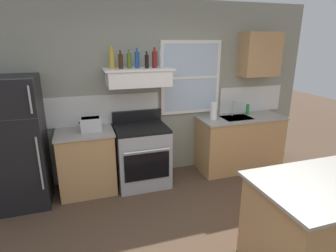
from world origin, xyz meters
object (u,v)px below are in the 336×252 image
Objects in this scene: bottle_red_label_wine at (155,59)px; paper_towel_roll at (214,111)px; toaster at (91,124)px; bottle_clear_tall at (161,58)px; bottle_blue_liqueur at (137,60)px; stove_range at (142,155)px; dish_soap_bottle at (248,109)px; refrigerator at (16,143)px; bottle_balsamic_dark at (147,61)px; kitchen_island at (325,225)px; bottle_brown_stout at (121,61)px; bottle_olive_oil_square at (129,60)px; bottle_champagne_gold_foil at (112,59)px.

bottle_red_label_wine is 1.05× the size of paper_towel_roll.
bottle_red_label_wine is at bearing 2.27° from toaster.
bottle_red_label_wine is 0.15m from bottle_clear_tall.
stove_range is at bearing -88.77° from bottle_blue_liqueur.
dish_soap_bottle is at bearing -0.70° from bottle_clear_tall.
dish_soap_bottle is (3.53, 0.16, 0.15)m from refrigerator.
paper_towel_roll reaches higher than stove_range.
stove_range is 1.40m from bottle_blue_liqueur.
refrigerator is at bearing -178.78° from paper_towel_roll.
bottle_red_label_wine is 1.25m from paper_towel_roll.
bottle_balsamic_dark reaches higher than dish_soap_bottle.
bottle_clear_tall is at bearing 24.80° from bottle_balsamic_dark.
kitchen_island is (1.28, -2.26, -1.40)m from bottle_blue_liqueur.
bottle_clear_tall is (0.36, 0.16, 1.41)m from stove_range.
refrigerator reaches higher than dish_soap_bottle.
bottle_brown_stout is at bearing 124.31° from kitchen_island.
bottle_olive_oil_square is (1.53, 0.14, 1.00)m from refrigerator.
dish_soap_bottle is at bearing 0.66° from bottle_olive_oil_square.
bottle_blue_liqueur reaches higher than dish_soap_bottle.
bottle_champagne_gold_foil is at bearing 158.40° from stove_range.
refrigerator is at bearing -177.14° from bottle_red_label_wine.
kitchen_island is at bearing -55.69° from bottle_brown_stout.
stove_range is 1.32m from paper_towel_roll.
dish_soap_bottle is (2.58, 0.10, -0.01)m from toaster.
kitchen_island is at bearing -47.64° from toaster.
stove_range is 3.86× the size of bottle_red_label_wine.
toaster is at bearing -177.71° from dish_soap_bottle.
bottle_champagne_gold_foil is 1.21× the size of bottle_olive_oil_square.
bottle_blue_liqueur is 0.92× the size of bottle_clear_tall.
bottle_clear_tall is (0.48, 0.04, 0.02)m from bottle_olive_oil_square.
bottle_balsamic_dark is 2.83m from kitchen_island.
bottle_balsamic_dark is (0.47, -0.09, -0.03)m from bottle_champagne_gold_foil.
bottle_clear_tall is 1.68× the size of dish_soap_bottle.
bottle_clear_tall is at bearing 1.39° from bottle_champagne_gold_foil.
kitchen_island is (0.09, -2.17, -0.59)m from paper_towel_roll.
bottle_champagne_gold_foil reaches higher than bottle_brown_stout.
bottle_brown_stout reaches higher than bottle_balsamic_dark.
bottle_blue_liqueur is at bearing -174.32° from bottle_clear_tall.
paper_towel_roll is (0.83, -0.12, -0.83)m from bottle_clear_tall.
refrigerator is 3.54m from dish_soap_bottle.
bottle_brown_stout is 0.13m from bottle_olive_oil_square.
bottle_brown_stout is 0.36m from bottle_balsamic_dark.
bottle_balsamic_dark reaches higher than stove_range.
paper_towel_roll is at bearing -2.05° from bottle_red_label_wine.
paper_towel_roll is at bearing -171.79° from dish_soap_bottle.
bottle_red_label_wine reaches higher than dish_soap_bottle.
bottle_blue_liqueur is at bearing 119.56° from kitchen_island.
refrigerator is 2.84m from paper_towel_roll.
stove_range is 1.46m from bottle_champagne_gold_foil.
toaster is 0.89m from stove_range.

